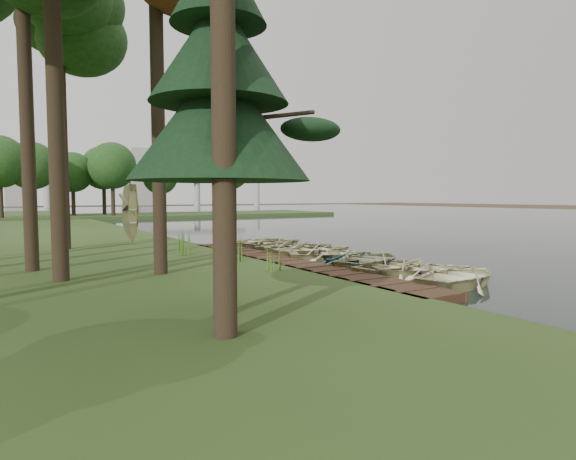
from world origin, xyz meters
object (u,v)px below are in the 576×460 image
rowboat_0 (460,274)px  rowboat_2 (394,264)px  pine_tree (219,82)px  rowboat_1 (424,267)px  stored_rowboat (133,237)px  boardwalk (286,264)px

rowboat_0 → rowboat_2: 2.79m
rowboat_0 → pine_tree: size_ratio=0.45×
rowboat_1 → stored_rowboat: 16.28m
rowboat_0 → rowboat_1: rowboat_0 is taller
stored_rowboat → boardwalk: bearing=-125.9°
boardwalk → rowboat_2: (2.38, -3.57, 0.26)m
rowboat_1 → rowboat_0: bearing=-164.5°
stored_rowboat → rowboat_2: bearing=-121.7°
stored_rowboat → pine_tree: pine_tree is taller
boardwalk → stored_rowboat: (-3.53, 10.34, 0.48)m
rowboat_1 → stored_rowboat: (-6.30, 15.01, 0.22)m
rowboat_2 → stored_rowboat: size_ratio=1.08×
rowboat_0 → rowboat_1: bearing=-19.5°
stored_rowboat → pine_tree: (-2.27, -17.23, 4.59)m
rowboat_1 → pine_tree: bearing=127.5°
stored_rowboat → rowboat_0: bearing=-124.8°
rowboat_0 → rowboat_1: (0.22, 1.69, -0.01)m
rowboat_0 → pine_tree: (-8.35, -0.53, 4.80)m
boardwalk → pine_tree: bearing=-130.1°
boardwalk → stored_rowboat: bearing=108.8°
boardwalk → rowboat_1: rowboat_1 is taller
pine_tree → rowboat_2: bearing=22.0°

